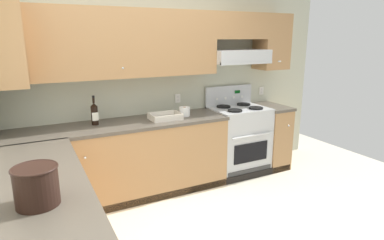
# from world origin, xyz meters

# --- Properties ---
(wall_back) EXTENTS (4.68, 0.57, 2.55)m
(wall_back) POSITION_xyz_m (0.39, 1.53, 1.48)
(wall_back) COLOR #B7BAA3
(wall_back) RESTS_ON ground_plane
(counter_back_run) EXTENTS (3.60, 0.65, 0.91)m
(counter_back_run) POSITION_xyz_m (-0.03, 1.24, 0.45)
(counter_back_run) COLOR #A87A4C
(counter_back_run) RESTS_ON ground_plane
(counter_left_run) EXTENTS (0.63, 1.91, 0.91)m
(counter_left_run) POSITION_xyz_m (-1.24, -0.00, 0.45)
(counter_left_run) COLOR #A87A4C
(counter_left_run) RESTS_ON ground_plane
(stove) EXTENTS (0.76, 0.62, 1.20)m
(stove) POSITION_xyz_m (1.33, 1.25, 0.48)
(stove) COLOR #B7BABC
(stove) RESTS_ON ground_plane
(wine_bottle) EXTENTS (0.08, 0.08, 0.33)m
(wine_bottle) POSITION_xyz_m (-0.59, 1.32, 1.04)
(wine_bottle) COLOR black
(wine_bottle) RESTS_ON counter_back_run
(bowl) EXTENTS (0.37, 0.27, 0.07)m
(bowl) POSITION_xyz_m (0.21, 1.20, 0.93)
(bowl) COLOR beige
(bowl) RESTS_ON counter_back_run
(bucket) EXTENTS (0.26, 0.26, 0.24)m
(bucket) POSITION_xyz_m (-1.26, -0.38, 1.03)
(bucket) COLOR black
(bucket) RESTS_ON counter_left_run
(paper_towel_roll) EXTENTS (0.14, 0.14, 0.11)m
(paper_towel_roll) POSITION_xyz_m (0.49, 1.25, 0.97)
(paper_towel_roll) COLOR white
(paper_towel_roll) RESTS_ON counter_back_run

